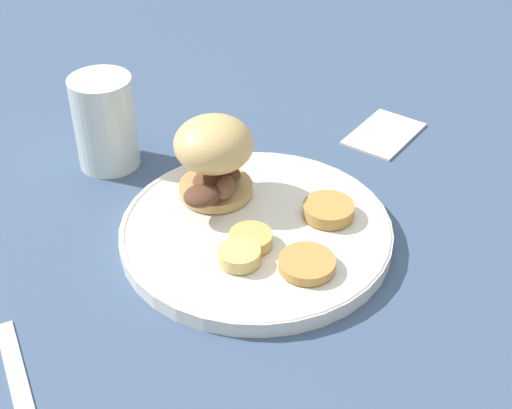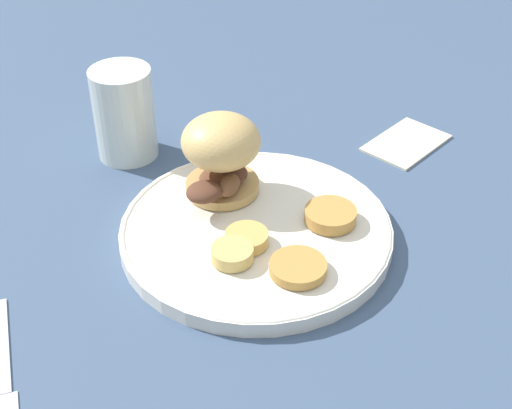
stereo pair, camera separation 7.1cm
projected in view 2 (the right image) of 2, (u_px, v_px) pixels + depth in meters
name	position (u px, v px, depth m)	size (l,w,h in m)	color
ground_plane	(256.00, 238.00, 0.74)	(4.00, 4.00, 0.00)	#3D5170
dinner_plate	(256.00, 230.00, 0.73)	(0.28, 0.28, 0.02)	white
sandwich	(221.00, 153.00, 0.74)	(0.09, 0.11, 0.09)	tan
potato_round_0	(247.00, 238.00, 0.70)	(0.04, 0.04, 0.01)	tan
potato_round_1	(298.00, 267.00, 0.66)	(0.05, 0.05, 0.01)	#BC8942
potato_round_2	(331.00, 215.00, 0.73)	(0.05, 0.05, 0.01)	#BC8942
potato_round_3	(232.00, 254.00, 0.68)	(0.04, 0.04, 0.01)	#DBB766
fork	(1.00, 367.00, 0.60)	(0.14, 0.11, 0.00)	silver
drinking_glass	(124.00, 113.00, 0.83)	(0.07, 0.07, 0.11)	silver
napkin	(406.00, 142.00, 0.88)	(0.10, 0.07, 0.01)	beige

